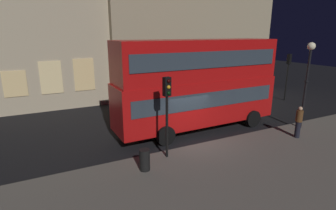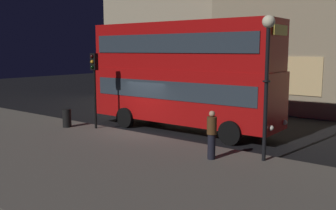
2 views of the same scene
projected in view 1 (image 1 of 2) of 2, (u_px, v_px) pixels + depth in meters
ground_plane at (192, 142)px, 14.64m from camera, size 80.00×80.00×0.00m
sidewalk_slab at (258, 186)px, 10.35m from camera, size 44.00×8.89×0.12m
double_decker_bus at (198, 81)px, 15.84m from camera, size 10.39×2.93×5.48m
traffic_light_near_kerb at (167, 101)px, 11.97m from camera, size 0.35×0.38×3.84m
traffic_light_far_side at (288, 67)px, 22.95m from camera, size 0.36×0.38×4.09m
street_lamp at (308, 69)px, 15.65m from camera, size 0.45×0.45×5.21m
pedestrian at (299, 122)px, 14.80m from camera, size 0.36×0.36×1.81m
litter_bin at (145, 160)px, 11.35m from camera, size 0.45×0.45×0.95m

